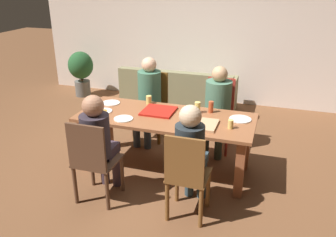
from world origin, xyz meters
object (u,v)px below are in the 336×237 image
Objects in this scene: drinking_glass_2 at (231,124)px; drinking_glass_3 at (211,107)px; dining_table at (166,125)px; person_2 at (98,138)px; chair_2 at (93,160)px; person_0 at (148,94)px; drinking_glass_0 at (197,108)px; person_1 at (217,103)px; potted_plant at (81,69)px; person_3 at (191,151)px; pizza_box_1 at (159,111)px; drinking_glass_1 at (149,100)px; couch at (179,95)px; plate_2 at (123,119)px; chair_1 at (219,110)px; plate_0 at (103,111)px; chair_3 at (187,175)px; chair_0 at (152,104)px; plate_3 at (111,103)px; plate_1 at (240,119)px; pizza_box_0 at (201,124)px.

drinking_glass_2 is 0.51m from drinking_glass_3.
dining_table is 1.78× the size of person_2.
person_0 is at bearing 90.00° from chair_2.
drinking_glass_0 is at bearing 142.97° from drinking_glass_2.
person_1 is at bearing 54.97° from dining_table.
person_0 is 2.52m from potted_plant.
pizza_box_1 is (-0.62, 0.82, 0.04)m from person_3.
drinking_glass_1 is at bearing 175.50° from drinking_glass_3.
person_2 is 0.60× the size of couch.
person_0 is 0.99m from plate_2.
chair_1 is at bearing 49.94° from plate_2.
plate_0 is 0.25× the size of potted_plant.
person_2 reaches higher than dining_table.
drinking_glass_0 is 0.97× the size of drinking_glass_3.
chair_3 is at bearing -58.11° from person_0.
drinking_glass_0 is (0.85, -0.67, 0.28)m from chair_0.
chair_3 is 0.48× the size of couch.
person_3 is (0.50, -0.72, 0.09)m from dining_table.
plate_3 is (-0.32, 1.10, 0.21)m from chair_2.
drinking_glass_0 is at bearing -31.81° from person_0.
drinking_glass_3 is (1.00, 1.04, 0.09)m from person_2.
person_1 is at bearing 123.72° from plate_1.
pizza_box_1 is (-0.12, 0.10, 0.13)m from dining_table.
dining_table is at bearing 119.83° from chair_3.
plate_0 reaches higher than pizza_box_1.
person_3 is at bearing -52.79° from pizza_box_1.
chair_3 is at bearing -57.42° from pizza_box_1.
drinking_glass_1 is (0.16, 1.10, 0.07)m from person_2.
plate_2 is at bearing -149.24° from drinking_glass_0.
pizza_box_0 is 3.84m from potted_plant.
drinking_glass_1 is at bearing 128.35° from person_3.
drinking_glass_3 is (0.84, -0.07, 0.02)m from drinking_glass_1.
chair_3 is 1.52m from plate_0.
plate_3 is 2.33× the size of drinking_glass_2.
plate_1 is at bearing 3.46° from pizza_box_1.
pizza_box_0 is 0.33m from drinking_glass_2.
plate_0 reaches higher than plate_1.
drinking_glass_2 is (1.31, -1.02, 0.26)m from chair_0.
drinking_glass_3 is at bearing 16.67° from plate_0.
drinking_glass_0 is (0.78, 0.47, 0.06)m from plate_2.
person_0 is at bearing -36.95° from potted_plant.
person_2 reaches higher than chair_1.
drinking_glass_2 is at bearing -35.71° from potted_plant.
drinking_glass_2 is (1.31, -0.87, 0.06)m from person_0.
chair_2 is at bearing -178.82° from chair_3.
pizza_box_0 is 0.50m from plate_1.
plate_1 is 1.08× the size of plate_3.
person_0 is 1.32m from pizza_box_0.
drinking_glass_3 is at bearing -62.68° from couch.
chair_0 reaches higher than drinking_glass_1.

